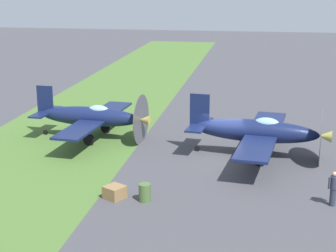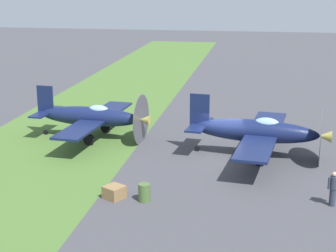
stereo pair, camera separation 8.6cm
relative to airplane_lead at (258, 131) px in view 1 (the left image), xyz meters
name	(u,v)px [view 1 (the left image)]	position (x,y,z in m)	size (l,w,h in m)	color
ground_plane	(220,156)	(0.26, -2.23, -1.62)	(160.00, 160.00, 0.00)	#424247
grass_verge	(51,147)	(0.26, -13.22, -1.62)	(120.00, 11.00, 0.01)	#476B2D
airplane_lead	(258,131)	(0.00, 0.00, 0.00)	(10.94, 8.68, 3.88)	#141E47
airplane_wingman	(92,117)	(-2.06, -11.13, -0.10)	(10.26, 8.12, 3.65)	#141E47
ground_crew_chief	(334,188)	(6.88, 3.69, -0.71)	(0.38, 0.57, 1.73)	#2D3342
fuel_drum	(145,193)	(7.90, -5.35, -1.17)	(0.60, 0.60, 0.90)	#476633
supply_crate	(115,192)	(7.81, -6.91, -1.30)	(0.90, 0.90, 0.64)	olive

